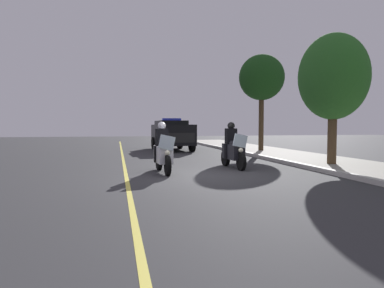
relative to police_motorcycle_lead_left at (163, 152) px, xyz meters
The scene contains 9 objects.
ground_plane 1.67m from the police_motorcycle_lead_left, 54.18° to the left, with size 80.00×80.00×0.00m, color #333335.
curb_strip 5.45m from the police_motorcycle_lead_left, 80.58° to the left, with size 48.00×0.24×0.15m, color #B7B5AD.
sidewalk_strip 7.32m from the police_motorcycle_lead_left, 83.03° to the left, with size 48.00×3.60×0.10m, color gray.
lane_stripe_center 1.67m from the police_motorcycle_lead_left, 54.45° to the right, with size 48.00×0.12×0.01m, color #E0D14C.
police_motorcycle_lead_left is the anchor object (origin of this frame).
police_motorcycle_lead_right 2.79m from the police_motorcycle_lead_left, 103.98° to the left, with size 2.14×0.61×1.72m.
police_suv 10.62m from the police_motorcycle_lead_left, 169.41° to the left, with size 5.01×2.32×2.05m.
tree_mid_block 7.23m from the police_motorcycle_lead_left, 93.52° to the left, with size 2.64×2.64×5.03m.
tree_far_back 11.02m from the police_motorcycle_lead_left, 138.20° to the left, with size 2.67×2.67×5.69m.
Camera 1 is at (10.63, -2.73, 1.60)m, focal length 32.25 mm.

